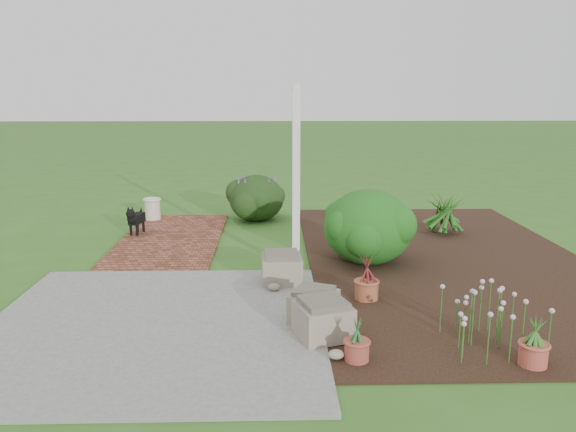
{
  "coord_description": "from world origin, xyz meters",
  "views": [
    {
      "loc": [
        0.0,
        -7.26,
        2.4
      ],
      "look_at": [
        0.2,
        0.4,
        0.7
      ],
      "focal_mm": 35.0,
      "sensor_mm": 36.0,
      "label": 1
    }
  ],
  "objects_px": {
    "cream_ceramic_urn": "(153,209)",
    "evergreen_shrub": "(368,225)",
    "stone_trough_near": "(323,320)",
    "black_dog": "(135,218)"
  },
  "relations": [
    {
      "from": "stone_trough_near",
      "to": "cream_ceramic_urn",
      "type": "relative_size",
      "value": 1.28
    },
    {
      "from": "cream_ceramic_urn",
      "to": "evergreen_shrub",
      "type": "distance_m",
      "value": 4.56
    },
    {
      "from": "black_dog",
      "to": "cream_ceramic_urn",
      "type": "bearing_deg",
      "value": 99.14
    },
    {
      "from": "black_dog",
      "to": "evergreen_shrub",
      "type": "distance_m",
      "value": 4.01
    },
    {
      "from": "stone_trough_near",
      "to": "evergreen_shrub",
      "type": "bearing_deg",
      "value": 71.31
    },
    {
      "from": "evergreen_shrub",
      "to": "cream_ceramic_urn",
      "type": "bearing_deg",
      "value": 142.82
    },
    {
      "from": "black_dog",
      "to": "evergreen_shrub",
      "type": "xyz_separation_m",
      "value": [
        3.66,
        -1.6,
        0.25
      ]
    },
    {
      "from": "black_dog",
      "to": "evergreen_shrub",
      "type": "bearing_deg",
      "value": -12.41
    },
    {
      "from": "stone_trough_near",
      "to": "black_dog",
      "type": "distance_m",
      "value": 4.99
    },
    {
      "from": "black_dog",
      "to": "cream_ceramic_urn",
      "type": "relative_size",
      "value": 1.39
    }
  ]
}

